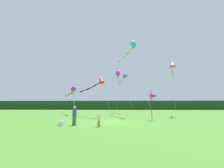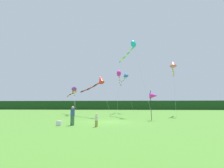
% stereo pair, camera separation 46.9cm
% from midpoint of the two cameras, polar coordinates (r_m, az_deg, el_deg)
% --- Properties ---
extents(ground_plane, '(120.00, 120.00, 0.00)m').
position_cam_midpoint_polar(ground_plane, '(16.42, -1.87, -14.22)').
color(ground_plane, '#4C842D').
extents(distant_treeline, '(108.00, 2.74, 3.56)m').
position_cam_midpoint_polar(distant_treeline, '(61.29, 1.53, -8.08)').
color(distant_treeline, '#193D19').
rests_on(distant_treeline, ground).
extents(person_adult, '(0.37, 0.37, 1.67)m').
position_cam_midpoint_polar(person_adult, '(13.87, -15.06, -11.20)').
color(person_adult, '#3F724C').
rests_on(person_adult, ground).
extents(person_child, '(0.24, 0.24, 1.08)m').
position_cam_midpoint_polar(person_child, '(12.65, -6.11, -13.26)').
color(person_child, olive).
rests_on(person_child, ground).
extents(cooler_box, '(0.41, 0.37, 0.41)m').
position_cam_midpoint_polar(cooler_box, '(14.10, -19.76, -13.93)').
color(cooler_box, silver).
rests_on(cooler_box, ground).
extents(banner_flag_pole, '(0.90, 0.70, 3.52)m').
position_cam_midpoint_polar(banner_flag_pole, '(18.67, 15.00, -4.45)').
color(banner_flag_pole, black).
rests_on(banner_flag_pole, ground).
extents(kite_purple, '(2.86, 8.15, 5.61)m').
position_cam_midpoint_polar(kite_purple, '(27.80, -14.96, -1.53)').
color(kite_purple, '#B2B2B2').
rests_on(kite_purple, ground).
extents(kite_rainbow, '(2.19, 6.36, 9.05)m').
position_cam_midpoint_polar(kite_rainbow, '(26.84, 21.52, 6.67)').
color(kite_rainbow, '#B2B2B2').
rests_on(kite_rainbow, ground).
extents(kite_red, '(5.93, 6.21, 6.31)m').
position_cam_midpoint_polar(kite_red, '(22.49, -5.82, 1.10)').
color(kite_red, '#B2B2B2').
rests_on(kite_red, ground).
extents(kite_blue, '(2.62, 8.88, 9.44)m').
position_cam_midpoint_polar(kite_blue, '(34.31, 4.29, 3.37)').
color(kite_blue, '#B2B2B2').
rests_on(kite_blue, ground).
extents(kite_cyan, '(4.30, 8.74, 12.14)m').
position_cam_midpoint_polar(kite_cyan, '(25.32, 6.93, 13.85)').
color(kite_cyan, '#B2B2B2').
rests_on(kite_cyan, ground).
extents(kite_magenta, '(1.01, 9.71, 9.46)m').
position_cam_midpoint_polar(kite_magenta, '(33.22, 1.92, 3.53)').
color(kite_magenta, '#B2B2B2').
rests_on(kite_magenta, ground).
extents(kite_orange, '(4.06, 6.04, 5.58)m').
position_cam_midpoint_polar(kite_orange, '(30.58, -15.22, -2.21)').
color(kite_orange, '#B2B2B2').
rests_on(kite_orange, ground).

